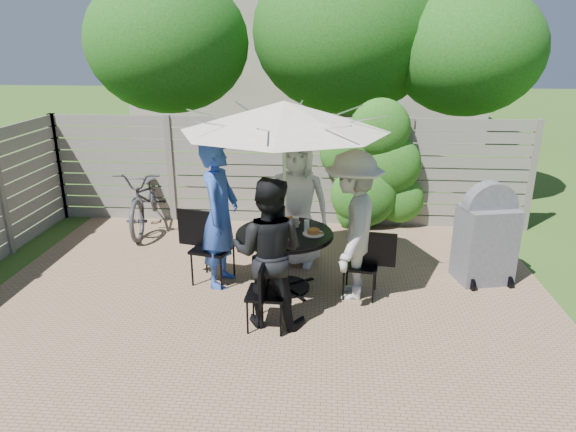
# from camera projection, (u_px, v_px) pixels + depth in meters

# --- Properties ---
(backyard_envelope) EXTENTS (60.00, 60.00, 5.00)m
(backyard_envelope) POSITION_uv_depth(u_px,v_px,m) (310.00, 55.00, 14.96)
(backyard_envelope) COLOR #385A1C
(backyard_envelope) RESTS_ON ground
(patio_table) EXTENTS (1.33, 1.33, 0.78)m
(patio_table) POSITION_uv_depth(u_px,v_px,m) (285.00, 250.00, 6.40)
(patio_table) COLOR black
(patio_table) RESTS_ON ground
(umbrella) EXTENTS (2.73, 2.73, 2.37)m
(umbrella) POSITION_uv_depth(u_px,v_px,m) (284.00, 116.00, 5.86)
(umbrella) COLOR silver
(umbrella) RESTS_ON ground
(chair_back) EXTENTS (0.42, 0.61, 0.83)m
(chair_back) POSITION_uv_depth(u_px,v_px,m) (298.00, 243.00, 7.39)
(chair_back) COLOR black
(chair_back) RESTS_ON ground
(person_back) EXTENTS (0.95, 0.68, 1.81)m
(person_back) POSITION_uv_depth(u_px,v_px,m) (297.00, 203.00, 7.05)
(person_back) COLOR white
(person_back) RESTS_ON ground
(chair_left) EXTENTS (0.74, 0.56, 0.98)m
(chair_left) POSITION_uv_depth(u_px,v_px,m) (212.00, 262.00, 6.67)
(chair_left) COLOR black
(chair_left) RESTS_ON ground
(person_left) EXTENTS (0.53, 0.74, 1.89)m
(person_left) POSITION_uv_depth(u_px,v_px,m) (220.00, 215.00, 6.43)
(person_left) COLOR #294CB5
(person_left) RESTS_ON ground
(chair_front) EXTENTS (0.43, 0.63, 0.86)m
(chair_front) POSITION_uv_depth(u_px,v_px,m) (266.00, 307.00, 5.60)
(chair_front) COLOR black
(chair_front) RESTS_ON ground
(person_front) EXTENTS (0.90, 0.74, 1.70)m
(person_front) POSITION_uv_depth(u_px,v_px,m) (268.00, 253.00, 5.53)
(person_front) COLOR black
(person_front) RESTS_ON ground
(chair_right) EXTENTS (0.65, 0.47, 0.86)m
(chair_right) POSITION_uv_depth(u_px,v_px,m) (361.00, 277.00, 6.31)
(chair_right) COLOR black
(chair_right) RESTS_ON ground
(person_right) EXTENTS (0.83, 1.26, 1.84)m
(person_right) POSITION_uv_depth(u_px,v_px,m) (352.00, 226.00, 6.12)
(person_right) COLOR #ADABA8
(person_right) RESTS_ON ground
(plate_back) EXTENTS (0.26, 0.26, 0.06)m
(plate_back) POSITION_uv_depth(u_px,v_px,m) (290.00, 221.00, 6.65)
(plate_back) COLOR white
(plate_back) RESTS_ON patio_table
(plate_left) EXTENTS (0.26, 0.26, 0.06)m
(plate_left) POSITION_uv_depth(u_px,v_px,m) (256.00, 228.00, 6.39)
(plate_left) COLOR white
(plate_left) RESTS_ON patio_table
(plate_front) EXTENTS (0.26, 0.26, 0.06)m
(plate_front) POSITION_uv_depth(u_px,v_px,m) (278.00, 241.00, 5.98)
(plate_front) COLOR white
(plate_front) RESTS_ON patio_table
(plate_right) EXTENTS (0.26, 0.26, 0.06)m
(plate_right) POSITION_uv_depth(u_px,v_px,m) (313.00, 232.00, 6.25)
(plate_right) COLOR white
(plate_right) RESTS_ON patio_table
(glass_back) EXTENTS (0.07, 0.07, 0.14)m
(glass_back) POSITION_uv_depth(u_px,v_px,m) (281.00, 219.00, 6.56)
(glass_back) COLOR silver
(glass_back) RESTS_ON patio_table
(glass_front) EXTENTS (0.07, 0.07, 0.14)m
(glass_front) POSITION_uv_depth(u_px,v_px,m) (289.00, 235.00, 6.04)
(glass_front) COLOR silver
(glass_front) RESTS_ON patio_table
(glass_right) EXTENTS (0.07, 0.07, 0.14)m
(glass_right) POSITION_uv_depth(u_px,v_px,m) (307.00, 225.00, 6.35)
(glass_right) COLOR silver
(glass_right) RESTS_ON patio_table
(syrup_jug) EXTENTS (0.09, 0.09, 0.16)m
(syrup_jug) POSITION_uv_depth(u_px,v_px,m) (281.00, 224.00, 6.36)
(syrup_jug) COLOR #59280C
(syrup_jug) RESTS_ON patio_table
(coffee_cup) EXTENTS (0.08, 0.08, 0.12)m
(coffee_cup) POSITION_uv_depth(u_px,v_px,m) (296.00, 222.00, 6.49)
(coffee_cup) COLOR #C6B293
(coffee_cup) RESTS_ON patio_table
(bicycle) EXTENTS (0.91, 2.10, 1.07)m
(bicycle) POSITION_uv_depth(u_px,v_px,m) (148.00, 197.00, 8.57)
(bicycle) COLOR #333338
(bicycle) RESTS_ON ground
(bbq_grill) EXTENTS (0.76, 0.64, 1.35)m
(bbq_grill) POSITION_uv_depth(u_px,v_px,m) (486.00, 237.00, 6.61)
(bbq_grill) COLOR slate
(bbq_grill) RESTS_ON ground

